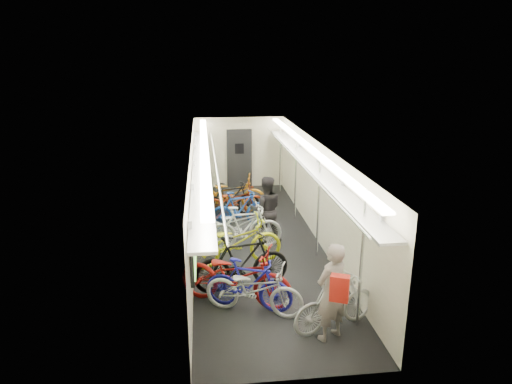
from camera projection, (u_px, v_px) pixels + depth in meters
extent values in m
plane|color=black|center=(257.00, 242.00, 11.16)|extent=(10.00, 10.00, 0.00)
plane|color=white|center=(257.00, 145.00, 10.47)|extent=(10.00, 10.00, 0.00)
plane|color=beige|center=(193.00, 197.00, 10.64)|extent=(0.00, 10.00, 10.00)
plane|color=beige|center=(318.00, 193.00, 10.98)|extent=(0.00, 10.00, 10.00)
plane|color=beige|center=(239.00, 152.00, 15.57)|extent=(3.00, 0.00, 3.00)
plane|color=beige|center=(301.00, 304.00, 6.06)|extent=(3.00, 0.00, 3.00)
cube|color=black|center=(192.00, 250.00, 7.59)|extent=(0.06, 1.10, 0.80)
cube|color=#8FD45C|center=(195.00, 250.00, 7.59)|extent=(0.02, 0.96, 0.66)
cube|color=black|center=(194.00, 208.00, 9.68)|extent=(0.06, 1.10, 0.80)
cube|color=#8FD45C|center=(196.00, 208.00, 9.69)|extent=(0.02, 0.96, 0.66)
cube|color=black|center=(195.00, 181.00, 11.78)|extent=(0.06, 1.10, 0.80)
cube|color=#8FD45C|center=(197.00, 181.00, 11.78)|extent=(0.02, 0.96, 0.66)
cube|color=black|center=(196.00, 162.00, 13.87)|extent=(0.06, 1.10, 0.80)
cube|color=#8FD45C|center=(197.00, 162.00, 13.87)|extent=(0.02, 0.96, 0.66)
cube|color=yellow|center=(194.00, 224.00, 8.62)|extent=(0.02, 0.22, 0.30)
cube|color=yellow|center=(195.00, 192.00, 10.72)|extent=(0.02, 0.22, 0.30)
cube|color=yellow|center=(196.00, 169.00, 12.81)|extent=(0.02, 0.22, 0.30)
cube|color=black|center=(239.00, 159.00, 15.57)|extent=(0.85, 0.08, 2.00)
cube|color=#999BA0|center=(201.00, 167.00, 10.46)|extent=(0.40, 9.70, 0.05)
cube|color=#999BA0|center=(310.00, 164.00, 10.75)|extent=(0.40, 9.70, 0.05)
cylinder|color=silver|center=(216.00, 162.00, 10.47)|extent=(0.04, 9.70, 0.04)
cylinder|color=silver|center=(297.00, 160.00, 10.69)|extent=(0.04, 9.70, 0.04)
cube|color=white|center=(204.00, 149.00, 10.35)|extent=(0.18, 9.60, 0.04)
cube|color=white|center=(308.00, 146.00, 10.62)|extent=(0.18, 9.60, 0.04)
cylinder|color=silver|center=(362.00, 260.00, 7.34)|extent=(0.05, 0.05, 2.38)
cylinder|color=silver|center=(318.00, 206.00, 10.00)|extent=(0.05, 0.05, 2.38)
cylinder|color=silver|center=(296.00, 177.00, 12.38)|extent=(0.05, 0.05, 2.38)
cylinder|color=silver|center=(280.00, 158.00, 14.76)|extent=(0.05, 0.05, 2.38)
imported|color=#ADACB1|center=(254.00, 289.00, 7.93)|extent=(1.87, 1.25, 0.93)
imported|color=#1B1996|center=(249.00, 285.00, 8.06)|extent=(1.64, 1.02, 0.96)
imported|color=maroon|center=(236.00, 276.00, 8.22)|extent=(2.24, 1.54, 1.12)
imported|color=black|center=(242.00, 262.00, 8.72)|extent=(1.95, 0.89, 1.13)
imported|color=#BCBE11|center=(235.00, 242.00, 9.74)|extent=(2.16, 1.05, 1.08)
imported|color=silver|center=(245.00, 228.00, 10.57)|extent=(1.82, 0.67, 1.07)
imported|color=silver|center=(237.00, 225.00, 10.90)|extent=(1.86, 0.71, 0.97)
imported|color=#194096|center=(239.00, 209.00, 11.99)|extent=(1.70, 0.82, 0.99)
imported|color=maroon|center=(234.00, 201.00, 12.72)|extent=(1.86, 0.90, 0.94)
imported|color=black|center=(230.00, 200.00, 12.73)|extent=(1.75, 0.72, 1.02)
imported|color=#C07312|center=(230.00, 194.00, 13.15)|extent=(2.16, 1.01, 1.09)
imported|color=silver|center=(335.00, 303.00, 7.46)|extent=(1.64, 0.97, 0.95)
imported|color=gray|center=(331.00, 292.00, 7.13)|extent=(0.71, 0.64, 1.63)
imported|color=black|center=(266.00, 210.00, 10.94)|extent=(0.81, 0.64, 1.64)
cube|color=#AC1A11|center=(339.00, 288.00, 6.29)|extent=(0.29, 0.23, 0.38)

